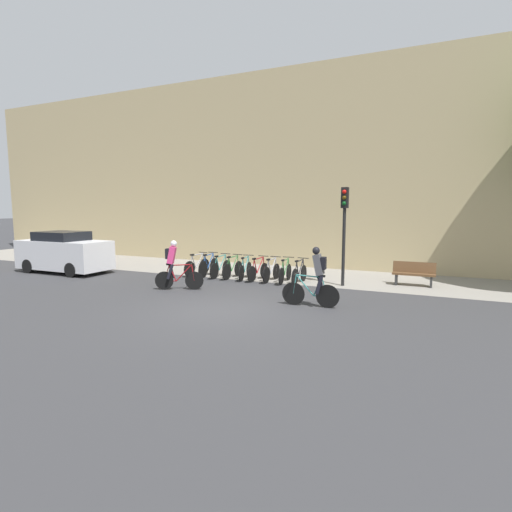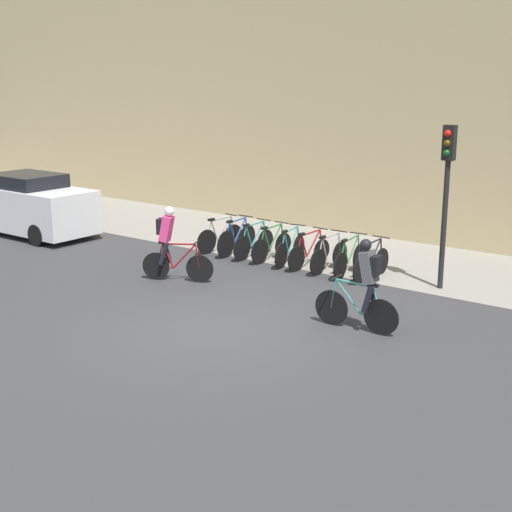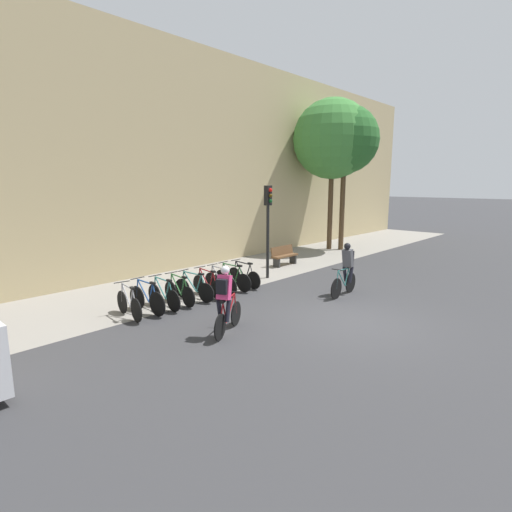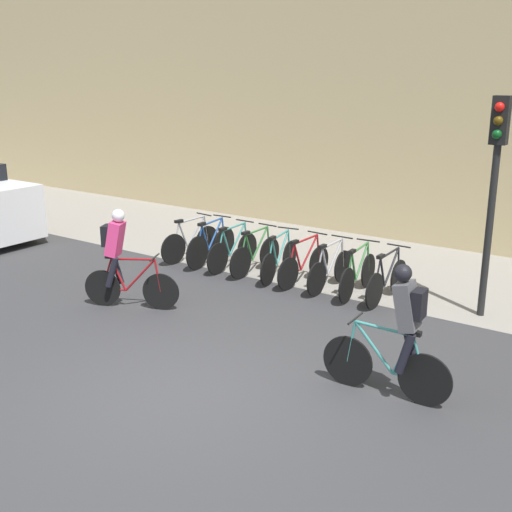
{
  "view_description": "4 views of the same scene",
  "coord_description": "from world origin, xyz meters",
  "px_view_note": "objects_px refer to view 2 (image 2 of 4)",
  "views": [
    {
      "loc": [
        5.47,
        -9.72,
        2.92
      ],
      "look_at": [
        -0.2,
        2.75,
        1.26
      ],
      "focal_mm": 28.0,
      "sensor_mm": 36.0,
      "label": 1
    },
    {
      "loc": [
        8.31,
        -9.86,
        4.68
      ],
      "look_at": [
        -1.01,
        2.55,
        0.75
      ],
      "focal_mm": 50.0,
      "sensor_mm": 36.0,
      "label": 2
    },
    {
      "loc": [
        -9.48,
        -5.14,
        3.76
      ],
      "look_at": [
        -0.7,
        2.91,
        1.57
      ],
      "focal_mm": 28.0,
      "sensor_mm": 36.0,
      "label": 3
    },
    {
      "loc": [
        5.05,
        -5.57,
        4.03
      ],
      "look_at": [
        -0.27,
        2.07,
        1.33
      ],
      "focal_mm": 45.0,
      "sensor_mm": 36.0,
      "label": 4
    }
  ],
  "objects_px": {
    "parked_bike_6": "(329,256)",
    "traffic_light_pole": "(447,177)",
    "parked_bike_4": "(290,249)",
    "parked_car": "(31,206)",
    "parked_bike_0": "(220,237)",
    "parked_bike_1": "(237,239)",
    "parked_bike_5": "(309,252)",
    "parked_bike_7": "(350,259)",
    "cyclist_pink": "(170,241)",
    "parked_bike_2": "(254,243)",
    "parked_bike_8": "(371,263)",
    "cyclist_grey": "(365,283)",
    "parked_bike_3": "(272,246)"
  },
  "relations": [
    {
      "from": "parked_bike_7",
      "to": "parked_bike_0",
      "type": "bearing_deg",
      "value": 179.99
    },
    {
      "from": "cyclist_grey",
      "to": "parked_bike_3",
      "type": "bearing_deg",
      "value": 143.78
    },
    {
      "from": "parked_bike_4",
      "to": "parked_car",
      "type": "xyz_separation_m",
      "value": [
        -8.21,
        -1.82,
        0.5
      ]
    },
    {
      "from": "parked_bike_1",
      "to": "parked_bike_2",
      "type": "bearing_deg",
      "value": -0.1
    },
    {
      "from": "parked_bike_6",
      "to": "parked_bike_8",
      "type": "xyz_separation_m",
      "value": [
        1.16,
        -0.0,
        0.0
      ]
    },
    {
      "from": "cyclist_grey",
      "to": "traffic_light_pole",
      "type": "distance_m",
      "value": 3.88
    },
    {
      "from": "parked_bike_1",
      "to": "parked_bike_3",
      "type": "bearing_deg",
      "value": -0.04
    },
    {
      "from": "cyclist_pink",
      "to": "parked_car",
      "type": "distance_m",
      "value": 6.92
    },
    {
      "from": "parked_bike_0",
      "to": "parked_bike_4",
      "type": "distance_m",
      "value": 2.33
    },
    {
      "from": "parked_bike_6",
      "to": "parked_bike_7",
      "type": "relative_size",
      "value": 0.96
    },
    {
      "from": "parked_bike_5",
      "to": "parked_car",
      "type": "distance_m",
      "value": 8.99
    },
    {
      "from": "cyclist_pink",
      "to": "parked_car",
      "type": "height_order",
      "value": "parked_car"
    },
    {
      "from": "parked_bike_2",
      "to": "cyclist_pink",
      "type": "bearing_deg",
      "value": -94.18
    },
    {
      "from": "traffic_light_pole",
      "to": "parked_bike_7",
      "type": "bearing_deg",
      "value": -173.58
    },
    {
      "from": "parked_bike_3",
      "to": "traffic_light_pole",
      "type": "height_order",
      "value": "traffic_light_pole"
    },
    {
      "from": "parked_bike_1",
      "to": "parked_bike_4",
      "type": "distance_m",
      "value": 1.74
    },
    {
      "from": "parked_bike_6",
      "to": "parked_bike_7",
      "type": "height_order",
      "value": "parked_bike_7"
    },
    {
      "from": "parked_bike_1",
      "to": "traffic_light_pole",
      "type": "height_order",
      "value": "traffic_light_pole"
    },
    {
      "from": "cyclist_grey",
      "to": "parked_bike_3",
      "type": "distance_m",
      "value": 5.61
    },
    {
      "from": "parked_bike_1",
      "to": "parked_bike_5",
      "type": "bearing_deg",
      "value": -0.04
    },
    {
      "from": "cyclist_grey",
      "to": "parked_bike_0",
      "type": "distance_m",
      "value": 7.08
    },
    {
      "from": "parked_bike_1",
      "to": "parked_bike_7",
      "type": "xyz_separation_m",
      "value": [
        3.49,
        -0.0,
        -0.02
      ]
    },
    {
      "from": "parked_bike_1",
      "to": "parked_bike_4",
      "type": "xyz_separation_m",
      "value": [
        1.74,
        -0.0,
        -0.03
      ]
    },
    {
      "from": "parked_bike_5",
      "to": "parked_bike_7",
      "type": "height_order",
      "value": "parked_bike_7"
    },
    {
      "from": "cyclist_grey",
      "to": "parked_bike_7",
      "type": "xyz_separation_m",
      "value": [
        -2.18,
        3.3,
        -0.55
      ]
    },
    {
      "from": "cyclist_grey",
      "to": "traffic_light_pole",
      "type": "bearing_deg",
      "value": 89.53
    },
    {
      "from": "parked_bike_0",
      "to": "parked_bike_1",
      "type": "bearing_deg",
      "value": 0.06
    },
    {
      "from": "parked_bike_0",
      "to": "parked_bike_8",
      "type": "relative_size",
      "value": 1.0
    },
    {
      "from": "parked_bike_1",
      "to": "parked_bike_4",
      "type": "relative_size",
      "value": 1.03
    },
    {
      "from": "parked_bike_8",
      "to": "parked_bike_4",
      "type": "bearing_deg",
      "value": -179.99
    },
    {
      "from": "parked_bike_5",
      "to": "parked_bike_7",
      "type": "distance_m",
      "value": 1.16
    },
    {
      "from": "parked_bike_2",
      "to": "traffic_light_pole",
      "type": "xyz_separation_m",
      "value": [
        5.11,
        0.25,
        2.14
      ]
    },
    {
      "from": "parked_bike_4",
      "to": "parked_bike_2",
      "type": "bearing_deg",
      "value": 179.97
    },
    {
      "from": "cyclist_pink",
      "to": "parked_bike_6",
      "type": "distance_m",
      "value": 3.94
    },
    {
      "from": "cyclist_pink",
      "to": "parked_bike_6",
      "type": "height_order",
      "value": "cyclist_pink"
    },
    {
      "from": "cyclist_grey",
      "to": "parked_bike_0",
      "type": "relative_size",
      "value": 1.08
    },
    {
      "from": "parked_bike_6",
      "to": "parked_car",
      "type": "height_order",
      "value": "parked_car"
    },
    {
      "from": "parked_car",
      "to": "parked_bike_6",
      "type": "bearing_deg",
      "value": 11.02
    },
    {
      "from": "parked_bike_1",
      "to": "parked_bike_8",
      "type": "bearing_deg",
      "value": -0.02
    },
    {
      "from": "parked_bike_1",
      "to": "parked_bike_7",
      "type": "height_order",
      "value": "parked_bike_1"
    },
    {
      "from": "parked_bike_2",
      "to": "parked_bike_5",
      "type": "relative_size",
      "value": 1.0
    },
    {
      "from": "parked_bike_0",
      "to": "traffic_light_pole",
      "type": "xyz_separation_m",
      "value": [
        6.27,
        0.25,
        2.13
      ]
    },
    {
      "from": "parked_bike_1",
      "to": "parked_bike_3",
      "type": "relative_size",
      "value": 1.05
    },
    {
      "from": "parked_car",
      "to": "parked_bike_0",
      "type": "bearing_deg",
      "value": 17.23
    },
    {
      "from": "parked_bike_0",
      "to": "parked_car",
      "type": "height_order",
      "value": "parked_car"
    },
    {
      "from": "parked_bike_2",
      "to": "parked_bike_6",
      "type": "xyz_separation_m",
      "value": [
        2.32,
        -0.0,
        -0.01
      ]
    },
    {
      "from": "parked_bike_1",
      "to": "parked_bike_4",
      "type": "height_order",
      "value": "parked_bike_1"
    },
    {
      "from": "parked_bike_4",
      "to": "parked_bike_3",
      "type": "bearing_deg",
      "value": 179.92
    },
    {
      "from": "parked_bike_2",
      "to": "parked_bike_4",
      "type": "relative_size",
      "value": 1.0
    },
    {
      "from": "parked_bike_6",
      "to": "traffic_light_pole",
      "type": "height_order",
      "value": "traffic_light_pole"
    }
  ]
}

